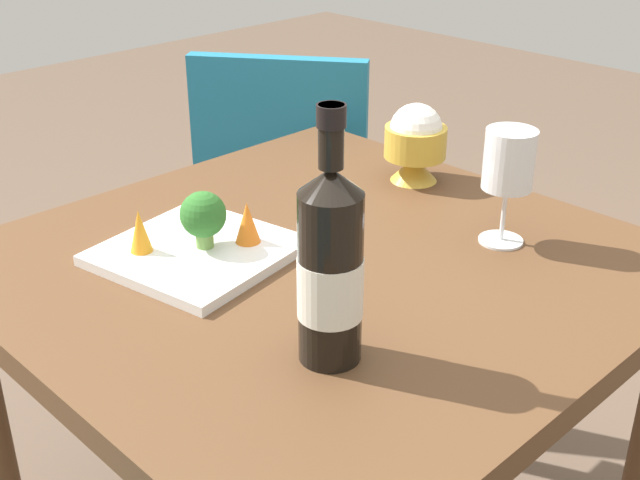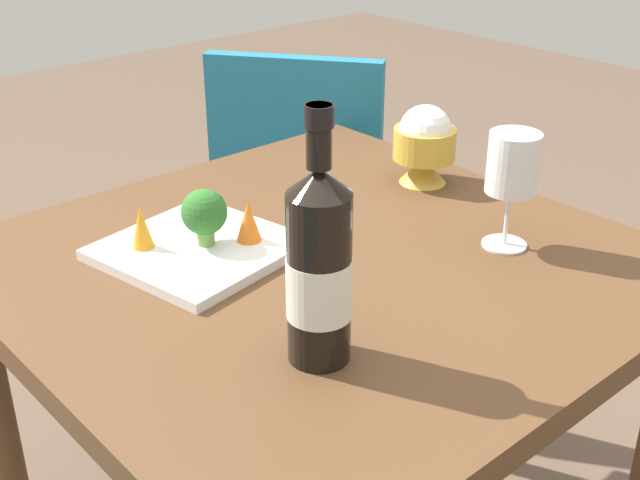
{
  "view_description": "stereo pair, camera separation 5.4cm",
  "coord_description": "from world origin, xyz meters",
  "px_view_note": "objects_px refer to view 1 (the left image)",
  "views": [
    {
      "loc": [
        0.76,
        0.77,
        1.29
      ],
      "look_at": [
        0.0,
        0.0,
        0.75
      ],
      "focal_mm": 46.43,
      "sensor_mm": 36.0,
      "label": 1
    },
    {
      "loc": [
        0.72,
        0.81,
        1.29
      ],
      "look_at": [
        0.0,
        0.0,
        0.75
      ],
      "focal_mm": 46.43,
      "sensor_mm": 36.0,
      "label": 2
    }
  ],
  "objects_px": {
    "carrot_garnish_left": "(247,222)",
    "serving_plate": "(197,252)",
    "chair_by_wall": "(287,181)",
    "broccoli_floret": "(203,216)",
    "wine_bottle": "(330,267)",
    "carrot_garnish_right": "(140,231)",
    "rice_bowl": "(415,141)",
    "wine_glass": "(509,163)"
  },
  "relations": [
    {
      "from": "broccoli_floret",
      "to": "carrot_garnish_right",
      "type": "relative_size",
      "value": 1.33
    },
    {
      "from": "chair_by_wall",
      "to": "rice_bowl",
      "type": "height_order",
      "value": "rice_bowl"
    },
    {
      "from": "carrot_garnish_left",
      "to": "serving_plate",
      "type": "bearing_deg",
      "value": -31.61
    },
    {
      "from": "wine_bottle",
      "to": "broccoli_floret",
      "type": "bearing_deg",
      "value": -99.77
    },
    {
      "from": "chair_by_wall",
      "to": "wine_glass",
      "type": "distance_m",
      "value": 0.87
    },
    {
      "from": "wine_bottle",
      "to": "carrot_garnish_left",
      "type": "xyz_separation_m",
      "value": [
        -0.11,
        -0.28,
        -0.07
      ]
    },
    {
      "from": "wine_bottle",
      "to": "serving_plate",
      "type": "relative_size",
      "value": 1.07
    },
    {
      "from": "broccoli_floret",
      "to": "serving_plate",
      "type": "bearing_deg",
      "value": -40.21
    },
    {
      "from": "serving_plate",
      "to": "wine_glass",
      "type": "bearing_deg",
      "value": 141.67
    },
    {
      "from": "wine_glass",
      "to": "carrot_garnish_right",
      "type": "height_order",
      "value": "wine_glass"
    },
    {
      "from": "broccoli_floret",
      "to": "carrot_garnish_left",
      "type": "relative_size",
      "value": 1.36
    },
    {
      "from": "serving_plate",
      "to": "carrot_garnish_left",
      "type": "distance_m",
      "value": 0.09
    },
    {
      "from": "wine_glass",
      "to": "serving_plate",
      "type": "xyz_separation_m",
      "value": [
        0.36,
        -0.29,
        -0.12
      ]
    },
    {
      "from": "chair_by_wall",
      "to": "carrot_garnish_right",
      "type": "distance_m",
      "value": 0.84
    },
    {
      "from": "wine_glass",
      "to": "chair_by_wall",
      "type": "bearing_deg",
      "value": -108.03
    },
    {
      "from": "carrot_garnish_left",
      "to": "carrot_garnish_right",
      "type": "relative_size",
      "value": 0.98
    },
    {
      "from": "wine_glass",
      "to": "carrot_garnish_left",
      "type": "distance_m",
      "value": 0.39
    },
    {
      "from": "rice_bowl",
      "to": "carrot_garnish_left",
      "type": "distance_m",
      "value": 0.4
    },
    {
      "from": "chair_by_wall",
      "to": "serving_plate",
      "type": "distance_m",
      "value": 0.8
    },
    {
      "from": "rice_bowl",
      "to": "wine_bottle",
      "type": "bearing_deg",
      "value": 29.83
    },
    {
      "from": "wine_glass",
      "to": "wine_bottle",
      "type": "bearing_deg",
      "value": 4.89
    },
    {
      "from": "chair_by_wall",
      "to": "broccoli_floret",
      "type": "xyz_separation_m",
      "value": [
        0.6,
        0.49,
        0.26
      ]
    },
    {
      "from": "chair_by_wall",
      "to": "carrot_garnish_left",
      "type": "distance_m",
      "value": 0.79
    },
    {
      "from": "wine_glass",
      "to": "carrot_garnish_right",
      "type": "xyz_separation_m",
      "value": [
        0.43,
        -0.33,
        -0.08
      ]
    },
    {
      "from": "broccoli_floret",
      "to": "carrot_garnish_right",
      "type": "xyz_separation_m",
      "value": [
        0.07,
        -0.05,
        -0.02
      ]
    },
    {
      "from": "chair_by_wall",
      "to": "wine_bottle",
      "type": "bearing_deg",
      "value": -75.19
    },
    {
      "from": "chair_by_wall",
      "to": "broccoli_floret",
      "type": "distance_m",
      "value": 0.81
    },
    {
      "from": "wine_bottle",
      "to": "broccoli_floret",
      "type": "xyz_separation_m",
      "value": [
        -0.05,
        -0.31,
        -0.06
      ]
    },
    {
      "from": "rice_bowl",
      "to": "carrot_garnish_left",
      "type": "xyz_separation_m",
      "value": [
        0.39,
        0.01,
        -0.03
      ]
    },
    {
      "from": "wine_bottle",
      "to": "wine_glass",
      "type": "distance_m",
      "value": 0.41
    },
    {
      "from": "chair_by_wall",
      "to": "rice_bowl",
      "type": "bearing_deg",
      "value": -52.34
    },
    {
      "from": "carrot_garnish_right",
      "to": "serving_plate",
      "type": "bearing_deg",
      "value": 145.3
    },
    {
      "from": "carrot_garnish_left",
      "to": "wine_glass",
      "type": "bearing_deg",
      "value": 140.34
    },
    {
      "from": "chair_by_wall",
      "to": "wine_glass",
      "type": "bearing_deg",
      "value": -53.87
    },
    {
      "from": "wine_glass",
      "to": "broccoli_floret",
      "type": "height_order",
      "value": "wine_glass"
    },
    {
      "from": "wine_glass",
      "to": "broccoli_floret",
      "type": "relative_size",
      "value": 2.09
    },
    {
      "from": "chair_by_wall",
      "to": "carrot_garnish_left",
      "type": "relative_size",
      "value": 13.44
    },
    {
      "from": "wine_glass",
      "to": "rice_bowl",
      "type": "xyz_separation_m",
      "value": [
        -0.1,
        -0.25,
        -0.05
      ]
    },
    {
      "from": "carrot_garnish_left",
      "to": "carrot_garnish_right",
      "type": "xyz_separation_m",
      "value": [
        0.13,
        -0.09,
        0.0
      ]
    },
    {
      "from": "wine_glass",
      "to": "carrot_garnish_left",
      "type": "relative_size",
      "value": 2.83
    },
    {
      "from": "rice_bowl",
      "to": "broccoli_floret",
      "type": "height_order",
      "value": "rice_bowl"
    },
    {
      "from": "broccoli_floret",
      "to": "wine_glass",
      "type": "bearing_deg",
      "value": 141.72
    }
  ]
}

